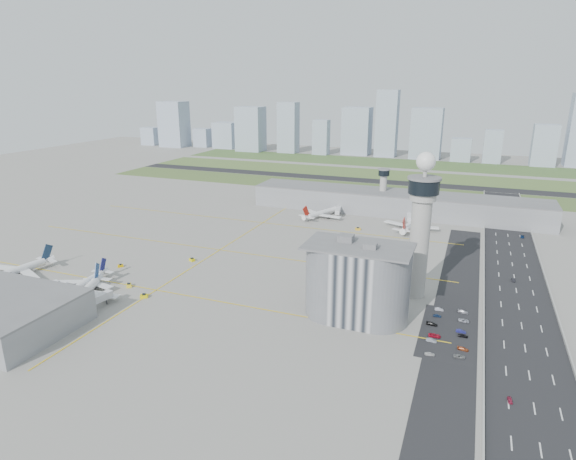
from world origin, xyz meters
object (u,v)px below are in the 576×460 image
(car_hw_4, at_px, (493,211))
(control_tower, at_px, (421,221))
(airplane_near_a, at_px, (14,266))
(tug_5, at_px, (409,230))
(car_lot_6, at_px, (459,356))
(car_hw_0, at_px, (510,400))
(airplane_far_a, at_px, (322,210))
(car_lot_1, at_px, (431,340))
(secondary_tower, at_px, (383,187))
(car_lot_11, at_px, (463,312))
(jet_bridge_near_2, at_px, (84,308))
(tug_2, at_px, (144,296))
(car_lot_3, at_px, (432,324))
(tug_4, at_px, (358,229))
(car_lot_9, at_px, (461,331))
(car_lot_2, at_px, (435,336))
(tug_0, at_px, (120,265))
(car_lot_8, at_px, (463,336))
(jet_bridge_far_1, at_px, (409,217))
(car_lot_4, at_px, (437,316))
(airplane_near_c, at_px, (81,290))
(car_lot_10, at_px, (464,321))
(admin_building, at_px, (357,282))
(jet_bridge_near_1, at_px, (30,297))
(jet_bridge_far_0, at_px, (339,210))
(car_lot_0, at_px, (430,354))
(airplane_far_b, at_px, (412,220))
(tug_1, at_px, (129,285))
(car_lot_5, at_px, (439,309))
(airplane_near_b, at_px, (84,279))
(car_lot_7, at_px, (463,349))

(car_hw_4, bearing_deg, control_tower, -108.88)
(airplane_near_a, bearing_deg, tug_5, 139.67)
(car_lot_6, bearing_deg, car_hw_0, -149.57)
(airplane_far_a, height_order, tug_5, airplane_far_a)
(car_lot_1, height_order, car_lot_6, car_lot_1)
(secondary_tower, bearing_deg, car_lot_11, -67.58)
(secondary_tower, xyz_separation_m, car_lot_11, (62.98, -152.62, -18.20))
(jet_bridge_near_2, height_order, tug_2, jet_bridge_near_2)
(car_lot_11, bearing_deg, jet_bridge_near_2, 118.61)
(control_tower, bearing_deg, jet_bridge_near_2, -151.10)
(airplane_near_a, relative_size, car_lot_1, 10.76)
(car_lot_3, height_order, car_hw_0, car_lot_3)
(tug_4, bearing_deg, car_lot_9, 2.30)
(tug_4, distance_m, car_lot_2, 137.96)
(airplane_far_a, relative_size, tug_2, 12.00)
(tug_0, height_order, car_lot_8, tug_0)
(car_lot_3, relative_size, car_lot_6, 1.10)
(jet_bridge_far_1, relative_size, car_lot_4, 4.41)
(airplane_near_c, xyz_separation_m, car_lot_10, (156.55, 40.70, -4.88))
(airplane_near_c, bearing_deg, control_tower, 94.12)
(car_hw_4, bearing_deg, admin_building, -112.60)
(car_lot_2, distance_m, car_lot_11, 26.54)
(jet_bridge_near_1, height_order, jet_bridge_far_0, same)
(jet_bridge_far_0, height_order, car_lot_0, jet_bridge_far_0)
(jet_bridge_near_1, bearing_deg, admin_building, -63.88)
(admin_building, relative_size, car_hw_4, 11.80)
(airplane_far_b, xyz_separation_m, jet_bridge_near_2, (-109.41, -173.61, -3.10))
(car_lot_0, height_order, car_lot_10, car_lot_0)
(tug_2, distance_m, car_lot_0, 123.48)
(control_tower, height_order, tug_0, control_tower)
(jet_bridge_far_1, bearing_deg, car_lot_3, 1.25)
(admin_building, distance_m, car_lot_0, 39.64)
(tug_1, distance_m, car_lot_0, 137.89)
(tug_0, distance_m, tug_5, 176.37)
(tug_0, bearing_deg, tug_2, -176.01)
(car_lot_2, relative_size, car_lot_5, 1.29)
(secondary_tower, xyz_separation_m, jet_bridge_near_2, (-83.00, -211.00, -15.95))
(car_lot_3, bearing_deg, secondary_tower, 21.91)
(airplane_near_b, height_order, car_hw_4, airplane_near_b)
(airplane_far_b, relative_size, car_hw_0, 13.16)
(car_lot_3, bearing_deg, car_lot_2, -163.72)
(car_lot_2, bearing_deg, airplane_near_c, 95.27)
(airplane_near_a, relative_size, car_lot_7, 10.46)
(jet_bridge_far_1, bearing_deg, car_lot_1, 0.74)
(car_lot_5, bearing_deg, jet_bridge_near_2, 109.91)
(car_lot_7, xyz_separation_m, car_lot_8, (-0.36, 9.85, 0.05))
(admin_building, distance_m, car_lot_5, 39.20)
(airplane_far_a, bearing_deg, tug_5, -78.46)
(control_tower, relative_size, admin_building, 1.54)
(car_lot_7, bearing_deg, car_lot_1, 87.42)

